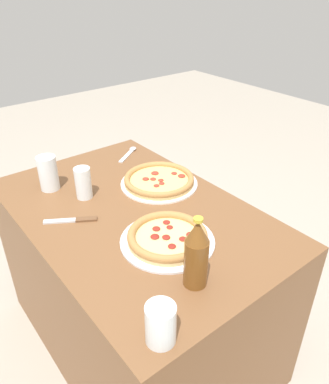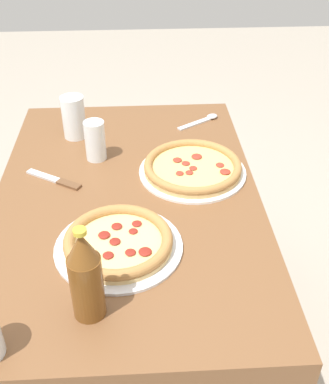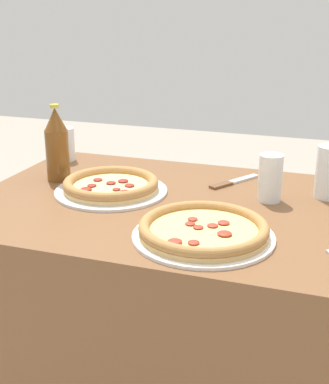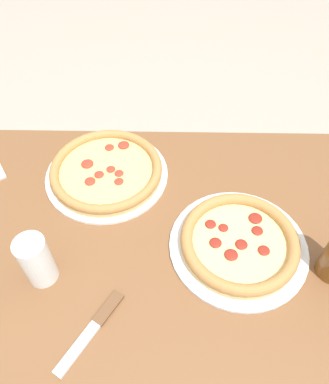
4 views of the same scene
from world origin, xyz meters
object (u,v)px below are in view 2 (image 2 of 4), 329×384
Objects in this scene: pizza_margherita at (118,242)px; pizza_pepperoni at (193,168)px; knife at (56,180)px; beer_bottle at (86,276)px; spoon at (204,120)px; glass_red_wine at (74,119)px; glass_cola at (95,142)px.

pizza_pepperoni is at bearing -33.62° from pizza_margherita.
beer_bottle is at bearing -164.98° from knife.
beer_bottle is at bearing 157.75° from spoon.
pizza_pepperoni is 0.46m from glass_red_wine.
pizza_margherita is 0.45m from glass_cola.
pizza_pepperoni is 1.42× the size of beer_bottle.
glass_cola is 0.73× the size of knife.
beer_bottle is 0.95m from spoon.
pizza_margherita is 0.37m from knife.
beer_bottle reaches higher than pizza_margherita.
beer_bottle is 1.31× the size of knife.
glass_red_wine is 0.80m from beer_bottle.
spoon is at bearing -57.88° from glass_cola.
spoon is at bearing -53.68° from knife.
glass_red_wine reaches higher than pizza_margherita.
glass_cola is at bearing -42.58° from knife.
beer_bottle reaches higher than glass_cola.
pizza_pepperoni is at bearing -27.61° from beer_bottle.
knife is at bearing 137.42° from glass_cola.
glass_red_wine reaches higher than spoon.
pizza_pepperoni is 1.02× the size of pizza_margherita.
glass_cola is (-0.15, -0.08, -0.01)m from glass_red_wine.
glass_cola is at bearing 122.12° from spoon.
knife is at bearing 92.81° from pizza_pepperoni.
pizza_margherita reaches higher than knife.
glass_red_wine is at bearing 56.08° from pizza_pepperoni.
spoon is at bearing -79.20° from glass_red_wine.
glass_red_wine is at bearing 28.13° from glass_cola.
knife is at bearing 15.02° from beer_bottle.
pizza_margherita is 2.48× the size of glass_cola.
glass_cola is 0.80× the size of spoon.
glass_cola is at bearing -151.87° from glass_red_wine.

